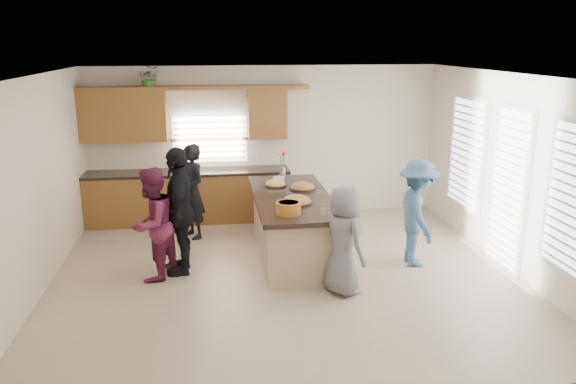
{
  "coord_description": "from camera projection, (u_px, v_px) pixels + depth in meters",
  "views": [
    {
      "loc": [
        -0.97,
        -7.36,
        3.23
      ],
      "look_at": [
        0.08,
        0.26,
        1.15
      ],
      "focal_mm": 35.0,
      "sensor_mm": 36.0,
      "label": 1
    }
  ],
  "objects": [
    {
      "name": "potted_plant",
      "position": [
        149.0,
        78.0,
        9.77
      ],
      "size": [
        0.4,
        0.36,
        0.41
      ],
      "primitive_type": "imported",
      "rotation": [
        0.0,
        0.0,
        0.1
      ],
      "color": "#3A7A31",
      "rests_on": "back_cabinetry"
    },
    {
      "name": "plate_stack",
      "position": [
        279.0,
        179.0,
        9.49
      ],
      "size": [
        0.21,
        0.21,
        0.05
      ],
      "primitive_type": "cylinder",
      "color": "#C193D6",
      "rests_on": "island"
    },
    {
      "name": "woman_right_front",
      "position": [
        343.0,
        240.0,
        7.27
      ],
      "size": [
        0.71,
        0.84,
        1.46
      ],
      "primitive_type": "imported",
      "rotation": [
        0.0,
        0.0,
        1.99
      ],
      "color": "slate",
      "rests_on": "ground"
    },
    {
      "name": "floor",
      "position": [
        285.0,
        275.0,
        8.01
      ],
      "size": [
        6.5,
        6.5,
        0.0
      ],
      "primitive_type": "plane",
      "color": "#BCA88B",
      "rests_on": "ground"
    },
    {
      "name": "woman_left_mid",
      "position": [
        152.0,
        224.0,
        7.7
      ],
      "size": [
        0.89,
        0.96,
        1.58
      ],
      "primitive_type": "imported",
      "rotation": [
        0.0,
        0.0,
        -2.06
      ],
      "color": "maroon",
      "rests_on": "ground"
    },
    {
      "name": "clear_cup",
      "position": [
        323.0,
        212.0,
        7.58
      ],
      "size": [
        0.07,
        0.07,
        0.1
      ],
      "primitive_type": "cylinder",
      "color": "white",
      "rests_on": "island"
    },
    {
      "name": "woman_left_back",
      "position": [
        192.0,
        192.0,
        9.35
      ],
      "size": [
        0.63,
        0.7,
        1.6
      ],
      "primitive_type": "imported",
      "rotation": [
        0.0,
        0.0,
        -1.04
      ],
      "color": "black",
      "rests_on": "ground"
    },
    {
      "name": "woman_left_front",
      "position": [
        180.0,
        211.0,
        7.9
      ],
      "size": [
        0.46,
        1.08,
        1.83
      ],
      "primitive_type": "imported",
      "rotation": [
        0.0,
        0.0,
        -1.59
      ],
      "color": "black",
      "rests_on": "ground"
    },
    {
      "name": "flower_vase",
      "position": [
        282.0,
        163.0,
        9.67
      ],
      "size": [
        0.14,
        0.14,
        0.44
      ],
      "color": "silver",
      "rests_on": "island"
    },
    {
      "name": "platter_front",
      "position": [
        297.0,
        201.0,
        8.13
      ],
      "size": [
        0.46,
        0.46,
        0.19
      ],
      "color": "black",
      "rests_on": "island"
    },
    {
      "name": "salad_bowl",
      "position": [
        289.0,
        207.0,
        7.6
      ],
      "size": [
        0.34,
        0.34,
        0.17
      ],
      "color": "#C76D24",
      "rests_on": "island"
    },
    {
      "name": "room_shell",
      "position": [
        285.0,
        143.0,
        7.52
      ],
      "size": [
        6.52,
        6.02,
        2.81
      ],
      "color": "silver",
      "rests_on": "ground"
    },
    {
      "name": "right_wall_glazing",
      "position": [
        511.0,
        178.0,
        7.96
      ],
      "size": [
        0.06,
        4.0,
        2.25
      ],
      "color": "white",
      "rests_on": "ground"
    },
    {
      "name": "island",
      "position": [
        292.0,
        227.0,
        8.67
      ],
      "size": [
        1.15,
        2.7,
        0.95
      ],
      "rotation": [
        0.0,
        0.0,
        -0.0
      ],
      "color": "tan",
      "rests_on": "ground"
    },
    {
      "name": "platter_mid",
      "position": [
        303.0,
        187.0,
        8.91
      ],
      "size": [
        0.43,
        0.43,
        0.17
      ],
      "color": "black",
      "rests_on": "island"
    },
    {
      "name": "woman_right_back",
      "position": [
        417.0,
        213.0,
        8.2
      ],
      "size": [
        0.66,
        1.07,
        1.59
      ],
      "primitive_type": "imported",
      "rotation": [
        0.0,
        0.0,
        1.5
      ],
      "color": "#3A5F80",
      "rests_on": "ground"
    },
    {
      "name": "back_cabinetry",
      "position": [
        185.0,
        173.0,
        10.19
      ],
      "size": [
        4.08,
        0.66,
        2.46
      ],
      "color": "olive",
      "rests_on": "ground"
    },
    {
      "name": "platter_back",
      "position": [
        276.0,
        184.0,
        9.11
      ],
      "size": [
        0.37,
        0.37,
        0.15
      ],
      "color": "black",
      "rests_on": "island"
    }
  ]
}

